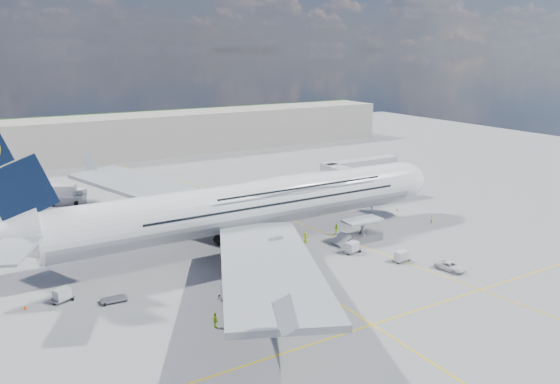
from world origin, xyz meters
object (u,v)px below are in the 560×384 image
cargo_loader (361,233)px  cone_tail (25,307)px  crew_tug (305,262)px  crew_loader (337,230)px  cone_wing_left_inner (217,234)px  catering_truck_inner (193,205)px  service_van (450,266)px  cone_wing_right_inner (310,294)px  dolly_row_b (272,291)px  catering_truck_outer (67,195)px  dolly_row_a (114,299)px  baggage_tug (302,268)px  cone_wing_right_outer (298,309)px  dolly_back (62,295)px  crew_van (306,237)px  cone_wing_left_outer (96,217)px  crew_nose (432,220)px  cone_nose (397,209)px  dolly_row_c (232,290)px  jet_bridge (356,171)px  airliner (251,204)px  dolly_nose_far (401,256)px  crew_wing (215,320)px  dolly_nose_near (352,247)px

cargo_loader → cone_tail: cargo_loader is taller
cone_tail → crew_tug: bearing=-10.4°
crew_loader → cone_wing_left_inner: bearing=-176.6°
catering_truck_inner → cone_tail: (-32.60, -26.97, -1.41)m
service_van → cone_wing_right_inner: 21.96m
dolly_row_b → catering_truck_outer: 60.42m
dolly_row_b → cargo_loader: bearing=1.9°
dolly_row_a → cone_wing_left_inner: 27.13m
dolly_row_a → cone_tail: size_ratio=5.87×
baggage_tug → cone_wing_right_outer: baggage_tug is taller
dolly_back → crew_van: bearing=-21.4°
cone_wing_left_outer → cargo_loader: bearing=-45.1°
baggage_tug → crew_nose: 33.02m
cone_nose → cone_tail: (-67.49, -8.52, 0.02)m
dolly_row_c → catering_truck_outer: 56.58m
jet_bridge → dolly_row_b: jet_bridge is taller
cargo_loader → baggage_tug: size_ratio=2.80×
crew_tug → cone_nose: (31.44, 15.16, -0.70)m
catering_truck_inner → cone_nose: bearing=-43.6°
airliner → catering_truck_inner: size_ratio=12.44×
cargo_loader → dolly_row_c: 28.85m
crew_nose → cone_wing_right_outer: 42.06m
cargo_loader → dolly_nose_far: 10.30m
service_van → cone_nose: bearing=50.3°
cone_wing_left_inner → crew_wing: bearing=-114.7°
dolly_row_a → service_van: bearing=-12.5°
airliner → cone_tail: airliner is taller
dolly_back → dolly_nose_far: dolly_back is taller
catering_truck_inner → cone_wing_left_inner: 14.02m
jet_bridge → cone_wing_right_inner: jet_bridge is taller
crew_wing → cone_wing_right_inner: size_ratio=3.01×
crew_van → dolly_nose_near: bearing=-176.5°
dolly_row_a → dolly_row_b: size_ratio=0.88×
catering_truck_inner → cone_wing_right_outer: catering_truck_inner is taller
cone_wing_left_inner → airliner: bearing=-71.3°
crew_van → crew_tug: crew_tug is taller
dolly_back → cone_tail: dolly_back is taller
dolly_nose_near → catering_truck_outer: bearing=107.1°
crew_van → cone_tail: 42.11m
dolly_nose_far → cone_wing_right_inner: bearing=-174.4°
catering_truck_inner → crew_wing: bearing=-124.7°
cargo_loader → dolly_row_a: (-40.60, -1.91, -0.90)m
dolly_back → cone_wing_left_outer: dolly_back is taller
baggage_tug → crew_nose: (32.30, 6.85, -0.04)m
crew_wing → cone_wing_right_inner: 13.86m
dolly_row_b → service_van: size_ratio=0.86×
cone_wing_right_outer → dolly_nose_far: bearing=14.0°
baggage_tug → crew_tug: bearing=48.5°
crew_loader → cone_tail: size_ratio=3.50×
dolly_back → service_van: dolly_back is taller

